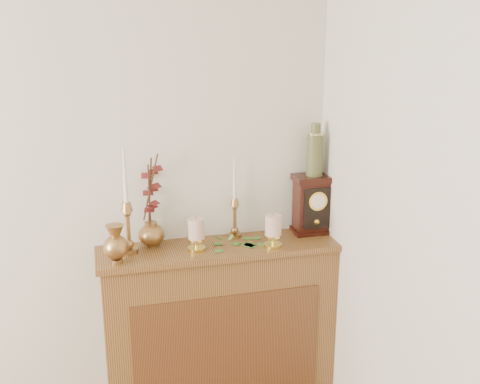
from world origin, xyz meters
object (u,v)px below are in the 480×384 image
object	(u,v)px
candlestick_center	(235,211)
bud_vase	(116,245)
mantel_clock	(313,205)
ceramic_vase	(315,152)
ginger_jar	(152,203)
candlestick_left	(127,219)

from	to	relation	value
candlestick_center	bud_vase	distance (m)	0.65
mantel_clock	ceramic_vase	size ratio (longest dim) A/B	1.14
bud_vase	mantel_clock	xyz separation A→B (m)	(1.05, 0.16, 0.06)
bud_vase	ginger_jar	size ratio (longest dim) A/B	0.39
ginger_jar	ceramic_vase	distance (m)	0.88
candlestick_left	ceramic_vase	xyz separation A→B (m)	(0.98, 0.05, 0.27)
candlestick_center	ceramic_vase	bearing A→B (deg)	-4.43
candlestick_left	ceramic_vase	bearing A→B (deg)	2.83
candlestick_center	bud_vase	size ratio (longest dim) A/B	2.30
candlestick_left	candlestick_center	size ratio (longest dim) A/B	1.22
candlestick_center	bud_vase	world-z (taller)	candlestick_center
bud_vase	mantel_clock	world-z (taller)	mantel_clock
mantel_clock	candlestick_left	bearing A→B (deg)	-176.34
candlestick_center	ginger_jar	size ratio (longest dim) A/B	0.89
candlestick_left	ginger_jar	world-z (taller)	candlestick_left
mantel_clock	ceramic_vase	xyz separation A→B (m)	(0.00, 0.00, 0.29)
candlestick_center	ceramic_vase	size ratio (longest dim) A/B	1.57
candlestick_left	ceramic_vase	world-z (taller)	ceramic_vase
ginger_jar	ceramic_vase	size ratio (longest dim) A/B	1.75
ginger_jar	ceramic_vase	xyz separation A→B (m)	(0.85, -0.04, 0.22)
candlestick_center	candlestick_left	bearing A→B (deg)	-171.69
ginger_jar	ceramic_vase	world-z (taller)	ceramic_vase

